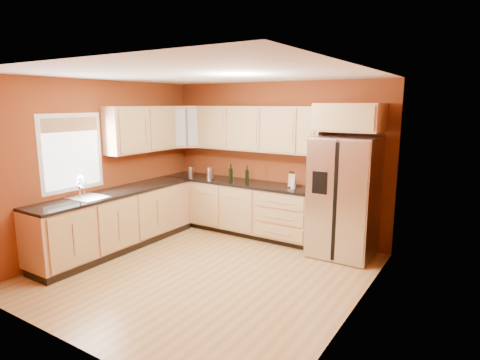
{
  "coord_description": "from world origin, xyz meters",
  "views": [
    {
      "loc": [
        3.13,
        -4.04,
        2.25
      ],
      "look_at": [
        -0.0,
        0.9,
        1.12
      ],
      "focal_mm": 30.0,
      "sensor_mm": 36.0,
      "label": 1
    }
  ],
  "objects_px": {
    "refrigerator": "(344,197)",
    "knife_block": "(292,181)",
    "soap_dispenser": "(293,183)",
    "canister_left": "(191,171)",
    "wine_bottle_a": "(231,172)"
  },
  "relations": [
    {
      "from": "knife_block",
      "to": "wine_bottle_a",
      "type": "bearing_deg",
      "value": 177.48
    },
    {
      "from": "knife_block",
      "to": "canister_left",
      "type": "bearing_deg",
      "value": 173.75
    },
    {
      "from": "wine_bottle_a",
      "to": "refrigerator",
      "type": "bearing_deg",
      "value": -0.29
    },
    {
      "from": "canister_left",
      "to": "knife_block",
      "type": "bearing_deg",
      "value": 1.94
    },
    {
      "from": "knife_block",
      "to": "soap_dispenser",
      "type": "height_order",
      "value": "knife_block"
    },
    {
      "from": "refrigerator",
      "to": "canister_left",
      "type": "bearing_deg",
      "value": 178.99
    },
    {
      "from": "canister_left",
      "to": "soap_dispenser",
      "type": "xyz_separation_m",
      "value": [
        2.11,
        -0.05,
        0.01
      ]
    },
    {
      "from": "canister_left",
      "to": "knife_block",
      "type": "distance_m",
      "value": 2.04
    },
    {
      "from": "wine_bottle_a",
      "to": "knife_block",
      "type": "bearing_deg",
      "value": 5.68
    },
    {
      "from": "refrigerator",
      "to": "canister_left",
      "type": "xyz_separation_m",
      "value": [
        -2.93,
        0.05,
        0.12
      ]
    },
    {
      "from": "refrigerator",
      "to": "knife_block",
      "type": "xyz_separation_m",
      "value": [
        -0.89,
        0.12,
        0.14
      ]
    },
    {
      "from": "soap_dispenser",
      "to": "knife_block",
      "type": "bearing_deg",
      "value": 119.85
    },
    {
      "from": "knife_block",
      "to": "soap_dispenser",
      "type": "relative_size",
      "value": 1.05
    },
    {
      "from": "wine_bottle_a",
      "to": "soap_dispenser",
      "type": "relative_size",
      "value": 1.49
    },
    {
      "from": "canister_left",
      "to": "wine_bottle_a",
      "type": "xyz_separation_m",
      "value": [
        0.92,
        -0.04,
        0.06
      ]
    }
  ]
}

